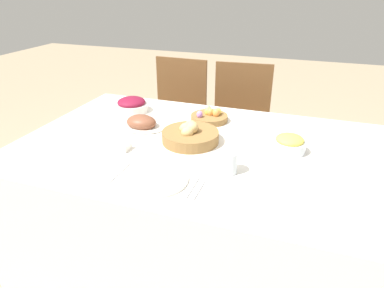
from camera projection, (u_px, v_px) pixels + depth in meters
The scene contains 15 objects.
ground_plane at pixel (201, 262), 2.02m from camera, with size 12.00×12.00×0.00m, color tan.
dining_table at pixel (202, 209), 1.85m from camera, with size 1.83×1.14×0.77m.
chair_far_center at pixel (239, 127), 2.56m from camera, with size 0.45×0.45×0.96m.
chair_far_left at pixel (176, 119), 2.71m from camera, with size 0.44×0.44×0.96m.
bread_basket at pixel (190, 135), 1.71m from camera, with size 0.28×0.28×0.11m.
egg_basket at pixel (209, 117), 1.97m from camera, with size 0.21×0.21×0.08m.
ham_platter at pixel (142, 123), 1.87m from camera, with size 0.26×0.18×0.08m.
pineapple_bowl at pixel (289, 144), 1.61m from camera, with size 0.15×0.15×0.09m.
beet_salad_bowl at pixel (132, 105), 2.10m from camera, with size 0.20×0.20×0.09m.
dinner_plate at pixel (155, 179), 1.39m from camera, with size 0.28×0.28×0.01m.
fork at pixel (119, 173), 1.44m from camera, with size 0.01×0.17×0.00m.
knife at pixel (193, 187), 1.34m from camera, with size 0.01×0.17×0.00m.
spoon at pixel (200, 188), 1.33m from camera, with size 0.01×0.17×0.00m.
drinking_cup at pixel (228, 162), 1.43m from camera, with size 0.08×0.08×0.09m.
butter_dish at pixel (119, 146), 1.64m from camera, with size 0.11×0.07×0.03m.
Camera 1 is at (0.45, -1.45, 1.51)m, focal length 32.00 mm.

